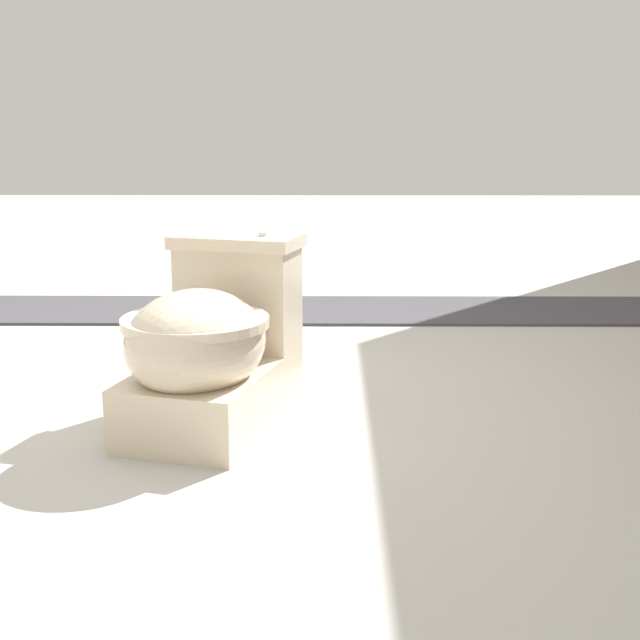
# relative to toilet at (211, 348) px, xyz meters

# --- Properties ---
(ground_plane) EXTENTS (14.00, 14.00, 0.00)m
(ground_plane) POSITION_rel_toilet_xyz_m (-0.16, -0.09, -0.22)
(ground_plane) COLOR #B7B2A8
(gravel_strip) EXTENTS (0.56, 8.00, 0.01)m
(gravel_strip) POSITION_rel_toilet_xyz_m (-1.46, 0.41, -0.21)
(gravel_strip) COLOR #423F44
(gravel_strip) RESTS_ON ground
(toilet) EXTENTS (0.71, 0.53, 0.52)m
(toilet) POSITION_rel_toilet_xyz_m (0.00, 0.00, 0.00)
(toilet) COLOR beige
(toilet) RESTS_ON ground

